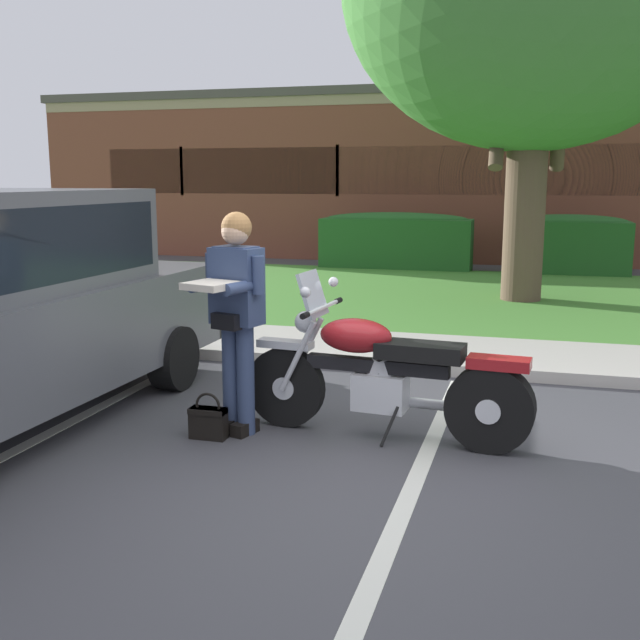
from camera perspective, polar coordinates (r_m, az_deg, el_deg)
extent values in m
plane|color=#424247|center=(5.36, 1.01, -10.69)|extent=(140.00, 140.00, 0.00)
cube|color=#B7B2A8|center=(7.82, 5.94, -3.42)|extent=(60.00, 0.20, 0.12)
cube|color=#B7B2A8|center=(8.64, 6.91, -2.23)|extent=(60.00, 1.50, 0.08)
cube|color=#478433|center=(12.72, 9.82, 1.78)|extent=(60.00, 6.87, 0.06)
cube|color=silver|center=(6.45, -18.67, -7.49)|extent=(0.16, 4.40, 0.01)
cube|color=silver|center=(5.44, 7.81, -10.44)|extent=(0.16, 4.40, 0.01)
cylinder|color=black|center=(6.03, -2.60, -5.06)|extent=(0.65, 0.16, 0.64)
cylinder|color=silver|center=(6.03, -2.60, -5.06)|extent=(0.19, 0.14, 0.18)
cylinder|color=black|center=(5.62, 12.67, -6.50)|extent=(0.65, 0.24, 0.64)
cylinder|color=silver|center=(5.62, 12.67, -6.50)|extent=(0.20, 0.22, 0.18)
cube|color=silver|center=(5.95, -2.63, -1.81)|extent=(0.45, 0.18, 0.06)
cube|color=maroon|center=(5.52, 13.32, -3.17)|extent=(0.46, 0.24, 0.08)
cylinder|color=silver|center=(5.84, -1.71, -2.75)|extent=(0.31, 0.07, 0.58)
cylinder|color=silver|center=(5.98, -1.12, -2.42)|extent=(0.31, 0.07, 0.58)
sphere|color=silver|center=(5.84, -1.10, -0.14)|extent=(0.17, 0.17, 0.17)
cylinder|color=silver|center=(5.77, 0.19, 0.93)|extent=(0.10, 0.72, 0.03)
cylinder|color=black|center=(5.44, -1.14, 0.34)|extent=(0.05, 0.10, 0.04)
cylinder|color=black|center=(6.11, 1.38, 1.46)|extent=(0.05, 0.10, 0.04)
sphere|color=silver|center=(5.48, -1.11, 2.10)|extent=(0.08, 0.08, 0.08)
sphere|color=silver|center=(6.03, 1.02, 2.89)|extent=(0.08, 0.08, 0.08)
cube|color=#B2BCC6|center=(5.78, -0.55, 1.96)|extent=(0.17, 0.37, 0.35)
cube|color=black|center=(5.72, 4.31, -3.45)|extent=(1.10, 0.20, 0.10)
ellipsoid|color=maroon|center=(5.72, 2.70, -1.17)|extent=(0.59, 0.37, 0.26)
cube|color=black|center=(5.61, 7.56, -2.34)|extent=(0.66, 0.34, 0.12)
cube|color=silver|center=(5.77, 4.56, -5.41)|extent=(0.42, 0.27, 0.28)
cylinder|color=silver|center=(5.73, 4.26, -3.84)|extent=(0.18, 0.14, 0.21)
cylinder|color=silver|center=(5.71, 4.92, -3.89)|extent=(0.18, 0.14, 0.21)
cylinder|color=silver|center=(5.84, 8.45, -6.31)|extent=(0.60, 0.13, 0.08)
cylinder|color=silver|center=(5.80, 10.39, -6.48)|extent=(0.60, 0.13, 0.08)
cylinder|color=black|center=(5.65, 5.25, -7.99)|extent=(0.13, 0.11, 0.30)
cube|color=black|center=(5.94, -5.67, -8.08)|extent=(0.17, 0.26, 0.10)
cube|color=black|center=(6.02, -6.74, -7.84)|extent=(0.17, 0.26, 0.10)
cylinder|color=navy|center=(5.84, -5.62, -4.50)|extent=(0.14, 0.14, 0.86)
cylinder|color=navy|center=(5.93, -6.70, -4.30)|extent=(0.14, 0.14, 0.86)
cube|color=navy|center=(5.74, -6.31, 2.56)|extent=(0.43, 0.32, 0.58)
cube|color=navy|center=(5.71, -6.36, 5.24)|extent=(0.34, 0.28, 0.06)
sphere|color=tan|center=(5.70, -6.39, 6.65)|extent=(0.21, 0.21, 0.21)
sphere|color=olive|center=(5.71, -6.30, 6.96)|extent=(0.23, 0.23, 0.23)
cube|color=black|center=(5.68, -7.06, -0.10)|extent=(0.24, 0.16, 0.12)
cylinder|color=navy|center=(5.52, -6.02, 2.45)|extent=(0.18, 0.35, 0.09)
cylinder|color=navy|center=(5.72, -8.56, 2.67)|extent=(0.18, 0.35, 0.09)
cylinder|color=navy|center=(5.58, -4.67, 3.39)|extent=(0.10, 0.10, 0.28)
cylinder|color=navy|center=(5.85, -8.15, 3.66)|extent=(0.10, 0.10, 0.28)
cube|color=beige|center=(5.50, -8.24, 2.59)|extent=(0.40, 0.40, 0.05)
cube|color=black|center=(5.86, -8.40, -7.69)|extent=(0.28, 0.12, 0.24)
cube|color=black|center=(5.82, -8.45, -6.77)|extent=(0.28, 0.13, 0.04)
torus|color=black|center=(5.81, -8.44, -6.38)|extent=(0.20, 0.02, 0.20)
cube|color=black|center=(5.70, -19.54, 5.30)|extent=(0.12, 2.73, 0.55)
cube|color=black|center=(7.19, -19.02, 6.00)|extent=(1.56, 0.28, 0.51)
cube|color=black|center=(8.40, -13.35, -0.29)|extent=(1.90, 0.15, 0.20)
cylinder|color=black|center=(8.18, -22.03, -1.80)|extent=(0.26, 0.61, 0.60)
cylinder|color=black|center=(7.20, -10.97, -2.82)|extent=(0.26, 0.61, 0.60)
cylinder|color=brown|center=(12.29, 15.12, 7.30)|extent=(0.62, 0.62, 2.63)
cylinder|color=brown|center=(12.31, 17.62, 14.32)|extent=(0.22, 1.08, 1.60)
cylinder|color=brown|center=(12.32, 13.32, 14.65)|extent=(0.22, 1.09, 1.65)
cube|color=#235623|center=(16.42, 5.73, 5.67)|extent=(3.22, 0.90, 1.10)
ellipsoid|color=#235623|center=(16.38, 5.77, 7.59)|extent=(3.06, 0.84, 0.28)
cube|color=#235623|center=(16.19, 18.11, 5.13)|extent=(2.41, 0.90, 1.10)
ellipsoid|color=#235623|center=(16.15, 18.23, 7.07)|extent=(2.29, 0.84, 0.28)
cube|color=brown|center=(22.20, 14.63, 10.24)|extent=(23.73, 9.06, 3.87)
cube|color=#998466|center=(17.80, 14.57, 16.10)|extent=(23.73, 0.10, 0.24)
cube|color=#4C4742|center=(22.29, 14.88, 15.48)|extent=(23.96, 9.15, 0.20)
cube|color=#1E282D|center=(17.70, 14.32, 10.88)|extent=(20.17, 0.06, 1.10)
cube|color=brown|center=(19.65, -10.36, 10.97)|extent=(0.08, 0.04, 1.20)
cube|color=brown|center=(18.26, 1.33, 11.18)|extent=(0.08, 0.04, 1.20)
cube|color=brown|center=(17.69, 14.32, 10.88)|extent=(0.08, 0.04, 1.20)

